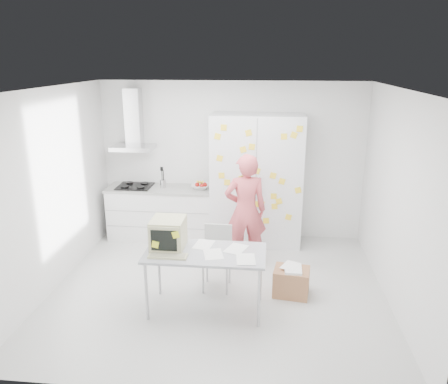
# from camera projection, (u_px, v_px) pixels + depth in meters

# --- Properties ---
(floor) EXTENTS (4.50, 4.00, 0.02)m
(floor) POSITION_uv_depth(u_px,v_px,m) (218.00, 289.00, 6.04)
(floor) COLOR silver
(floor) RESTS_ON ground
(walls) EXTENTS (4.52, 4.01, 2.70)m
(walls) POSITION_uv_depth(u_px,v_px,m) (224.00, 181.00, 6.32)
(walls) COLOR white
(walls) RESTS_ON ground
(ceiling) EXTENTS (4.50, 4.00, 0.02)m
(ceiling) POSITION_uv_depth(u_px,v_px,m) (217.00, 89.00, 5.24)
(ceiling) COLOR white
(ceiling) RESTS_ON walls
(counter_run) EXTENTS (1.84, 0.63, 1.28)m
(counter_run) POSITION_uv_depth(u_px,v_px,m) (162.00, 212.00, 7.63)
(counter_run) COLOR white
(counter_run) RESTS_ON ground
(range_hood) EXTENTS (0.70, 0.48, 1.01)m
(range_hood) POSITION_uv_depth(u_px,v_px,m) (134.00, 126.00, 7.37)
(range_hood) COLOR silver
(range_hood) RESTS_ON walls
(tall_cabinet) EXTENTS (1.50, 0.68, 2.20)m
(tall_cabinet) POSITION_uv_depth(u_px,v_px,m) (257.00, 181.00, 7.26)
(tall_cabinet) COLOR silver
(tall_cabinet) RESTS_ON ground
(person) EXTENTS (0.70, 0.53, 1.74)m
(person) POSITION_uv_depth(u_px,v_px,m) (246.00, 211.00, 6.51)
(person) COLOR #D15158
(person) RESTS_ON ground
(desk) EXTENTS (1.47, 0.75, 1.17)m
(desk) POSITION_uv_depth(u_px,v_px,m) (182.00, 242.00, 5.36)
(desk) COLOR #9C9FA6
(desk) RESTS_ON ground
(chair) EXTENTS (0.41, 0.41, 0.88)m
(chair) POSITION_uv_depth(u_px,v_px,m) (217.00, 253.00, 5.97)
(chair) COLOR #AEAFAD
(chair) RESTS_ON ground
(cardboard_box) EXTENTS (0.51, 0.43, 0.40)m
(cardboard_box) POSITION_uv_depth(u_px,v_px,m) (291.00, 281.00, 5.84)
(cardboard_box) COLOR #AA714A
(cardboard_box) RESTS_ON ground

